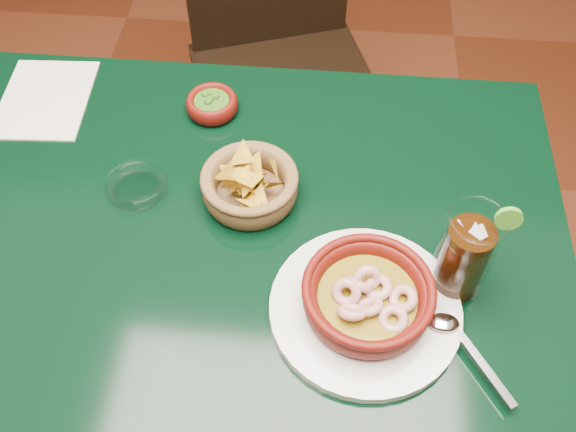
# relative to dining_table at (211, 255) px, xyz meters

# --- Properties ---
(ground) EXTENTS (7.00, 7.00, 0.00)m
(ground) POSITION_rel_dining_table_xyz_m (0.00, 0.00, -0.65)
(ground) COLOR #471C0C
(ground) RESTS_ON ground
(dining_table) EXTENTS (1.20, 0.80, 0.75)m
(dining_table) POSITION_rel_dining_table_xyz_m (0.00, 0.00, 0.00)
(dining_table) COLOR black
(dining_table) RESTS_ON ground
(dining_chair) EXTENTS (0.57, 0.57, 0.97)m
(dining_chair) POSITION_rel_dining_table_xyz_m (0.06, 0.71, -0.12)
(dining_chair) COLOR black
(dining_chair) RESTS_ON ground
(shrimp_plate) EXTENTS (0.35, 0.29, 0.08)m
(shrimp_plate) POSITION_rel_dining_table_xyz_m (0.27, -0.14, 0.13)
(shrimp_plate) COLOR silver
(shrimp_plate) RESTS_ON dining_table
(chip_basket) EXTENTS (0.20, 0.20, 0.10)m
(chip_basket) POSITION_rel_dining_table_xyz_m (0.07, 0.06, 0.13)
(chip_basket) COLOR brown
(chip_basket) RESTS_ON dining_table
(guacamole_ramekin) EXTENTS (0.12, 0.12, 0.04)m
(guacamole_ramekin) POSITION_rel_dining_table_xyz_m (-0.03, 0.26, 0.12)
(guacamole_ramekin) COLOR #4E0C07
(guacamole_ramekin) RESTS_ON dining_table
(cola_drink) EXTENTS (0.17, 0.17, 0.19)m
(cola_drink) POSITION_rel_dining_table_xyz_m (0.40, -0.09, 0.18)
(cola_drink) COLOR white
(cola_drink) RESTS_ON dining_table
(glass_ashtray) EXTENTS (0.12, 0.12, 0.03)m
(glass_ashtray) POSITION_rel_dining_table_xyz_m (-0.13, 0.06, 0.11)
(glass_ashtray) COLOR white
(glass_ashtray) RESTS_ON dining_table
(paper_menu) EXTENTS (0.18, 0.23, 0.00)m
(paper_menu) POSITION_rel_dining_table_xyz_m (-0.36, 0.27, 0.10)
(paper_menu) COLOR beige
(paper_menu) RESTS_ON dining_table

